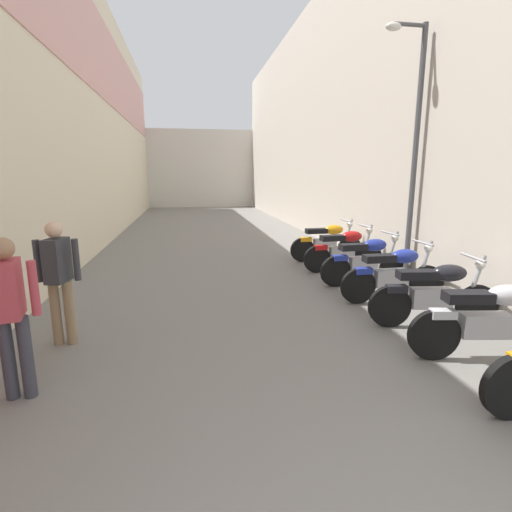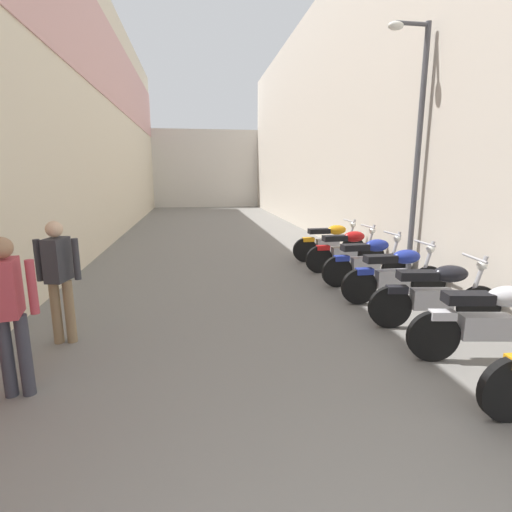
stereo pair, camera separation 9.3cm
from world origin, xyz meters
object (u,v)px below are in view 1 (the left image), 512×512
Objects in this scene: motorcycle_fourth at (435,292)px; pedestrian_mid_alley at (10,307)px; pedestrian_further_down at (59,274)px; motorcycle_third at (491,319)px; motorcycle_fifth at (394,273)px; motorcycle_eighth at (327,241)px; street_lamp at (412,140)px; motorcycle_seventh at (344,249)px; motorcycle_sixth at (366,260)px.

pedestrian_mid_alley is (-5.03, -0.94, 0.42)m from motorcycle_fourth.
motorcycle_third is at bearing -14.67° from pedestrian_further_down.
motorcycle_fifth is at bearing 22.28° from pedestrian_mid_alley.
motorcycle_eighth is 0.39× the size of street_lamp.
pedestrian_further_down is (-4.98, -0.83, 0.42)m from motorcycle_fifth.
motorcycle_seventh and motorcycle_eighth have the same top height.
motorcycle_seventh is at bearing 120.33° from street_lamp.
motorcycle_sixth is 5.93m from pedestrian_mid_alley.
motorcycle_seventh is 0.39× the size of street_lamp.
motorcycle_eighth is at bearing 90.00° from motorcycle_sixth.
motorcycle_sixth is 1.00× the size of motorcycle_eighth.
pedestrian_mid_alley reaches higher than motorcycle_fourth.
pedestrian_mid_alley is (-5.03, -5.29, 0.42)m from motorcycle_eighth.
motorcycle_seventh is (0.00, 3.26, 0.00)m from motorcycle_fourth.
motorcycle_fourth is 0.99× the size of motorcycle_eighth.
motorcycle_eighth is at bearing 90.00° from motorcycle_fourth.
motorcycle_sixth is at bearing 90.00° from motorcycle_fourth.
pedestrian_further_down is (0.05, 1.23, 0.00)m from pedestrian_mid_alley.
pedestrian_mid_alley is at bearing -140.09° from motorcycle_seventh.
motorcycle_eighth is 7.31m from pedestrian_mid_alley.
motorcycle_fifth is (0.00, 2.14, 0.00)m from motorcycle_third.
motorcycle_seventh is at bearing 90.00° from motorcycle_fourth.
motorcycle_sixth and motorcycle_eighth have the same top height.
motorcycle_fourth is 0.99× the size of motorcycle_seventh.
motorcycle_third is at bearing -90.00° from motorcycle_sixth.
pedestrian_further_down reaches higher than motorcycle_fifth.
motorcycle_eighth is 3.27m from street_lamp.
motorcycle_seventh is at bearing 90.00° from motorcycle_third.
motorcycle_seventh is at bearing 90.00° from motorcycle_sixth.
pedestrian_mid_alley is 1.00× the size of pedestrian_further_down.
pedestrian_mid_alley is 1.23m from pedestrian_further_down.
motorcycle_fourth is 5.00m from pedestrian_further_down.
motorcycle_fourth is at bearing -3.27° from pedestrian_further_down.
street_lamp is (5.73, 3.01, 1.83)m from pedestrian_mid_alley.
motorcycle_sixth is 5.34m from pedestrian_further_down.
pedestrian_further_down is (-4.98, 0.28, 0.42)m from motorcycle_fourth.
pedestrian_further_down is at bearing -162.58° from street_lamp.
pedestrian_mid_alley is at bearing -157.72° from motorcycle_fifth.
pedestrian_mid_alley is 6.72m from street_lamp.
pedestrian_further_down reaches higher than motorcycle_seventh.
motorcycle_third is at bearing -90.00° from motorcycle_fourth.
pedestrian_mid_alley is at bearing -133.57° from motorcycle_eighth.
motorcycle_seventh is 1.18× the size of pedestrian_further_down.
motorcycle_eighth is (0.00, 5.36, 0.00)m from motorcycle_third.
motorcycle_sixth is at bearing 20.76° from pedestrian_further_down.
pedestrian_mid_alley reaches higher than motorcycle_seventh.
pedestrian_mid_alley is at bearing -92.30° from pedestrian_further_down.
pedestrian_mid_alley is at bearing 179.12° from motorcycle_third.
pedestrian_mid_alley is at bearing -169.39° from motorcycle_fourth.
motorcycle_fourth and motorcycle_eighth have the same top height.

